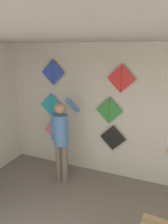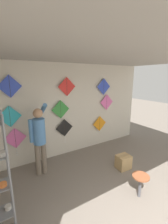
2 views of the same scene
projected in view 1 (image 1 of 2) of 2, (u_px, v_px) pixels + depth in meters
back_panel at (118, 114)px, 4.47m from camera, size 5.86×0.06×2.80m
ceiling_slab at (88, 36)px, 2.56m from camera, size 5.86×4.14×0.04m
shopkeeper at (61, 135)px, 4.35m from camera, size 0.46×0.60×1.80m
kite_0 at (55, 132)px, 5.09m from camera, size 0.55×0.04×0.76m
kite_1 at (113, 140)px, 4.57m from camera, size 0.55×0.04×0.76m
kite_3 at (51, 105)px, 4.93m from camera, size 0.55×0.01×0.55m
kite_4 at (109, 110)px, 4.43m from camera, size 0.55×0.01×0.55m
kite_6 at (53, 73)px, 4.70m from camera, size 0.55×0.01×0.55m
kite_7 at (121, 79)px, 4.17m from camera, size 0.55×0.01×0.55m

